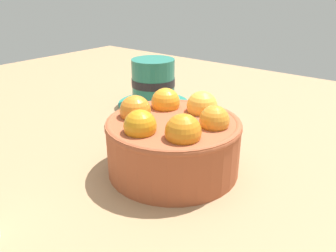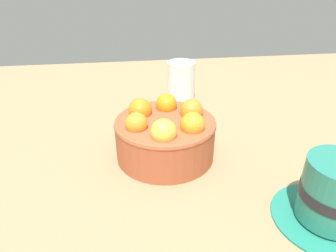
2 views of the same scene
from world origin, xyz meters
TOP-DOWN VIEW (x-y plane):
  - ground_plane at (0.00, 0.00)cm, footprint 152.98×116.82cm
  - terracotta_bowl at (0.02, -0.00)cm, footprint 16.71×16.71cm
  - coffee_cup at (18.82, -17.82)cm, footprint 14.03×14.03cm
  - water_glass at (6.77, 22.98)cm, footprint 6.51×6.51cm

SIDE VIEW (x-z plane):
  - ground_plane at x=0.00cm, z-range -4.21..0.00cm
  - coffee_cup at x=18.82cm, z-range -0.40..8.52cm
  - terracotta_bowl at x=0.02cm, z-range -0.44..9.00cm
  - water_glass at x=6.77cm, z-range 0.00..9.58cm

